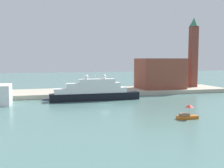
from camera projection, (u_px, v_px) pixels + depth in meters
name	position (u px, v px, depth m)	size (l,w,h in m)	color
ground	(105.00, 105.00, 76.58)	(400.00, 400.00, 0.00)	slate
quay_dock	(89.00, 92.00, 101.23)	(110.00, 19.46, 1.48)	#B7AD99
large_yacht	(94.00, 92.00, 85.22)	(28.92, 3.73, 10.85)	black
small_motorboat	(187.00, 114.00, 58.60)	(4.83, 1.84, 3.23)	#C66019
work_barge	(52.00, 99.00, 85.46)	(5.65, 1.41, 0.77)	#595966
harbor_building	(160.00, 73.00, 106.96)	(17.51, 12.79, 12.06)	brown
bell_tower	(193.00, 50.00, 112.35)	(3.88, 3.88, 29.09)	brown
parked_car	(61.00, 91.00, 91.84)	(4.20, 1.73, 1.43)	silver
person_figure	(75.00, 90.00, 94.86)	(0.36, 0.36, 1.78)	#334C8C
mooring_bollard	(112.00, 91.00, 95.19)	(0.41, 0.41, 0.83)	black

